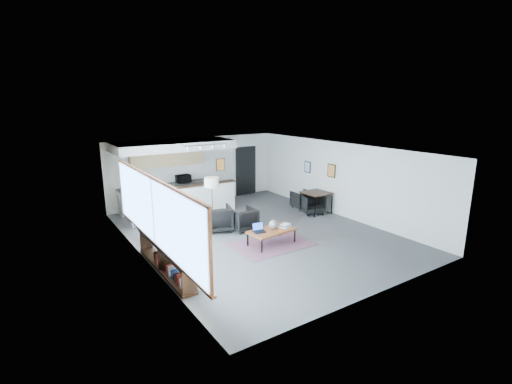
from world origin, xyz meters
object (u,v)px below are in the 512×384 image
laptop (259,229)px  floor_lamp (212,184)px  armchair_right (243,218)px  coffee_table (272,231)px  dining_chair_far (303,200)px  dining_chair_near (313,205)px  armchair_left (217,217)px  dining_table (316,194)px  ceramic_pot (273,225)px  microwave (183,178)px  book_stack (285,225)px

laptop → floor_lamp: floor_lamp is taller
armchair_right → coffee_table: bearing=91.7°
floor_lamp → dining_chair_far: bearing=0.4°
floor_lamp → dining_chair_near: size_ratio=2.50×
laptop → armchair_left: armchair_left is taller
armchair_left → floor_lamp: bearing=-82.3°
laptop → dining_chair_far: laptop is taller
dining_chair_near → coffee_table: bearing=-131.0°
armchair_left → floor_lamp: floor_lamp is taller
armchair_right → dining_table: size_ratio=0.84×
ceramic_pot → armchair_right: 1.49m
laptop → floor_lamp: size_ratio=0.23×
dining_table → microwave: bearing=136.3°
coffee_table → armchair_left: bearing=105.3°
laptop → armchair_right: 1.46m
armchair_left → dining_chair_far: bearing=-157.5°
ceramic_pot → microwave: bearing=96.4°
laptop → armchair_left: size_ratio=0.43×
dining_table → dining_chair_near: 0.41m
laptop → book_stack: size_ratio=0.95×
microwave → armchair_right: bearing=-86.8°
armchair_left → microwave: 3.33m
coffee_table → laptop: laptop is taller
ceramic_pot → dining_table: bearing=27.6°
dining_table → microwave: 5.09m
book_stack → coffee_table: bearing=178.2°
laptop → dining_chair_near: (3.38, 1.53, -0.18)m
ceramic_pot → dining_chair_near: 3.34m
armchair_left → armchair_right: size_ratio=1.13×
dining_chair_far → microwave: bearing=-37.2°
dining_table → microwave: microwave is taller
coffee_table → book_stack: book_stack is taller
book_stack → microwave: microwave is taller
book_stack → armchair_left: (-1.20, 1.91, -0.05)m
book_stack → armchair_right: (-0.49, 1.53, -0.10)m
dining_chair_near → laptop: bearing=-135.1°
armchair_left → armchair_right: 0.81m
dining_chair_near → dining_chair_far: 0.78m
ceramic_pot → floor_lamp: (-0.75, 2.33, 0.85)m
microwave → coffee_table: bearing=-88.7°
armchair_right → dining_chair_near: 3.03m
armchair_right → floor_lamp: size_ratio=0.47×
coffee_table → microwave: size_ratio=2.67×
ceramic_pot → dining_table: size_ratio=0.28×
dining_table → dining_chair_near: (-0.16, -0.02, -0.37)m
ceramic_pot → dining_chair_far: (3.09, 2.35, -0.25)m
ceramic_pot → book_stack: size_ratio=0.64×
ceramic_pot → laptop: bearing=172.2°
floor_lamp → microwave: floor_lamp is taller
laptop → dining_chair_far: bearing=41.4°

